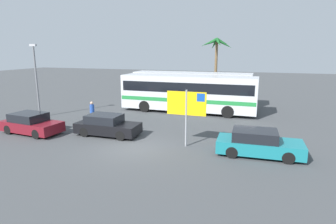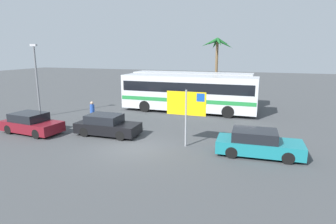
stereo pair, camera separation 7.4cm
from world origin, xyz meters
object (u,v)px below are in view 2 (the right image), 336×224
(car_teal, at_px, (258,143))
(pedestrian_by_bus, at_px, (92,111))
(bus_rear_coach, at_px, (192,87))
(ferry_sign, at_px, (187,106))
(car_maroon, at_px, (31,124))
(car_black, at_px, (107,125))
(bus_front_coach, at_px, (188,92))

(car_teal, distance_m, pedestrian_by_bus, 11.78)
(bus_rear_coach, bearing_deg, pedestrian_by_bus, -116.03)
(ferry_sign, bearing_deg, pedestrian_by_bus, 162.37)
(ferry_sign, distance_m, car_maroon, 10.41)
(car_black, relative_size, car_teal, 0.94)
(ferry_sign, height_order, car_black, ferry_sign)
(ferry_sign, xyz_separation_m, car_black, (-5.34, 0.47, -1.69))
(car_teal, bearing_deg, car_black, 173.98)
(bus_front_coach, distance_m, bus_rear_coach, 3.74)
(bus_rear_coach, distance_m, car_black, 12.26)
(car_teal, bearing_deg, pedestrian_by_bus, 165.34)
(bus_rear_coach, relative_size, car_black, 2.86)
(bus_rear_coach, relative_size, car_maroon, 2.81)
(car_teal, bearing_deg, bus_rear_coach, 115.74)
(pedestrian_by_bus, bearing_deg, ferry_sign, 73.83)
(car_maroon, bearing_deg, car_teal, 7.42)
(ferry_sign, bearing_deg, bus_rear_coach, 102.50)
(bus_front_coach, distance_m, car_teal, 10.81)
(bus_rear_coach, bearing_deg, car_maroon, -119.60)
(car_maroon, xyz_separation_m, pedestrian_by_bus, (2.57, 3.12, 0.37))
(pedestrian_by_bus, bearing_deg, car_teal, 78.57)
(bus_rear_coach, height_order, ferry_sign, ferry_sign)
(car_black, bearing_deg, car_maroon, -167.28)
(bus_rear_coach, bearing_deg, car_black, -102.03)
(car_maroon, xyz_separation_m, car_black, (4.91, 1.17, -0.00))
(bus_rear_coach, height_order, car_teal, bus_rear_coach)
(bus_rear_coach, relative_size, car_teal, 2.70)
(bus_front_coach, height_order, bus_rear_coach, same)
(ferry_sign, xyz_separation_m, pedestrian_by_bus, (-7.68, 2.41, -1.32))
(car_teal, bearing_deg, car_maroon, -179.81)
(bus_rear_coach, xyz_separation_m, pedestrian_by_bus, (-4.88, -10.00, -0.78))
(bus_front_coach, distance_m, car_black, 8.89)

